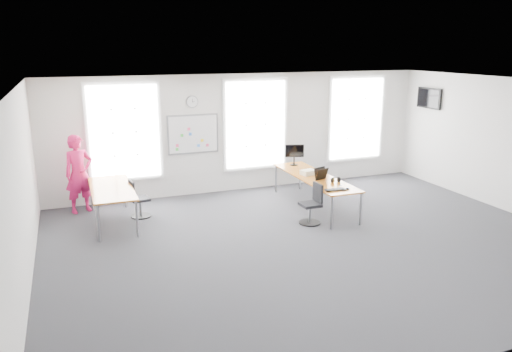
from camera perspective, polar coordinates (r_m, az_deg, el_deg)
name	(u,v)px	position (r m, az deg, el deg)	size (l,w,h in m)	color
floor	(314,242)	(9.75, 6.66, -7.55)	(10.00, 10.00, 0.00)	#252429
ceiling	(319,85)	(9.06, 7.23, 10.31)	(10.00, 10.00, 0.00)	white
wall_back	(244,133)	(12.89, -1.37, 4.97)	(10.00, 10.00, 0.00)	silver
wall_front	(482,245)	(6.21, 24.45, -7.19)	(10.00, 10.00, 0.00)	silver
wall_left	(20,195)	(8.30, -25.35, -1.95)	(10.00, 10.00, 0.00)	silver
window_left	(124,132)	(12.17, -14.81, 4.86)	(1.60, 0.06, 2.20)	silver
window_mid	(255,125)	(12.93, -0.07, 5.91)	(1.60, 0.06, 2.20)	silver
window_right	(356,119)	(14.26, 11.34, 6.45)	(1.60, 0.06, 2.20)	silver
desk_right	(314,178)	(11.65, 6.68, -0.26)	(0.81, 3.03, 0.74)	#AE7017
desk_left	(112,191)	(10.94, -16.18, -1.61)	(0.85, 2.13, 0.78)	#AE7017
chair_right	(312,206)	(10.65, 6.44, -3.43)	(0.46, 0.46, 0.87)	black
chair_left	(138,201)	(11.26, -13.34, -2.78)	(0.45, 0.45, 0.84)	black
person	(79,174)	(11.86, -19.58, 0.23)	(0.65, 0.42, 1.77)	#C11651
whiteboard	(193,134)	(12.47, -7.20, 4.77)	(1.20, 0.03, 0.90)	white
wall_clock	(192,102)	(12.36, -7.32, 8.42)	(0.30, 0.30, 0.04)	gray
tv	(429,98)	(14.38, 19.18, 8.40)	(0.06, 0.90, 0.55)	black
keyboard	(335,190)	(10.57, 9.06, -1.57)	(0.44, 0.16, 0.02)	black
mouse	(348,189)	(10.67, 10.44, -1.43)	(0.07, 0.11, 0.04)	black
lens_cap	(340,185)	(10.95, 9.61, -1.06)	(0.07, 0.07, 0.01)	black
headphones	(335,180)	(11.18, 9.07, -0.44)	(0.20, 0.11, 0.12)	black
laptop_sleeve	(321,174)	(11.34, 7.44, 0.25)	(0.35, 0.28, 0.27)	black
paper_stack	(308,172)	(11.75, 6.00, 0.41)	(0.33, 0.24, 0.11)	beige
monitor	(294,153)	(12.60, 4.41, 2.65)	(0.47, 0.20, 0.53)	black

